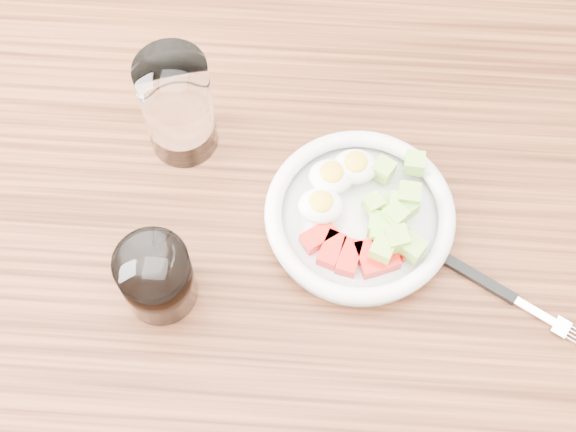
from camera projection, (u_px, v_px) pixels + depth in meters
name	position (u px, v px, depth m)	size (l,w,h in m)	color
ground	(293.00, 394.00, 1.57)	(4.00, 4.00, 0.00)	brown
dining_table	(296.00, 270.00, 0.97)	(1.50, 0.90, 0.77)	brown
bowl	(360.00, 214.00, 0.87)	(0.21, 0.21, 0.05)	white
fork	(500.00, 291.00, 0.84)	(0.16, 0.10, 0.01)	black
water_glass	(178.00, 107.00, 0.87)	(0.08, 0.08, 0.14)	white
coffee_glass	(157.00, 278.00, 0.81)	(0.08, 0.08, 0.09)	white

